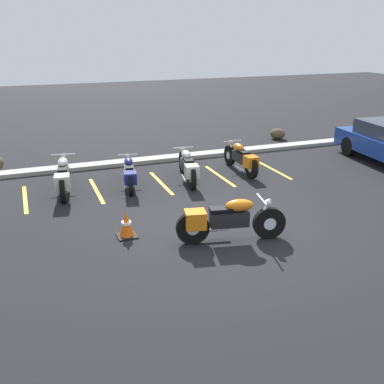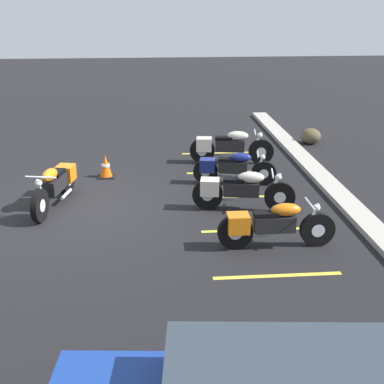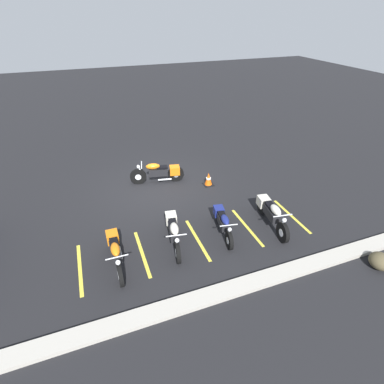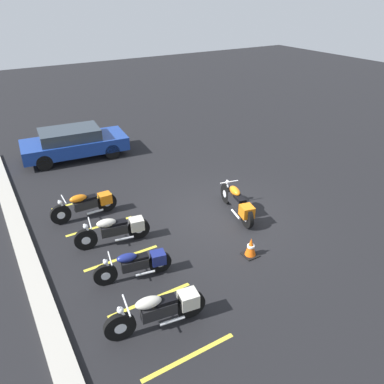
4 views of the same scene
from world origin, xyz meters
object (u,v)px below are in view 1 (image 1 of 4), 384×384
Objects in this scene: motorcycle_orange_featured at (226,220)px; parked_bike_1 at (129,173)px; parked_bike_0 at (63,176)px; landscape_rock_1 at (278,134)px; traffic_cone at (126,225)px; parked_bike_3 at (242,158)px; parked_bike_2 at (188,167)px.

parked_bike_1 is (-1.04, 3.92, -0.06)m from motorcycle_orange_featured.
parked_bike_1 is at bearing -87.92° from parked_bike_0.
traffic_cone is (-7.60, -6.64, 0.05)m from landscape_rock_1.
parked_bike_1 is at bearing 116.87° from motorcycle_orange_featured.
parked_bike_3 is (3.48, 0.18, 0.03)m from parked_bike_1.
parked_bike_3 is at bearing -71.76° from parked_bike_2.
motorcycle_orange_featured reaches higher than parked_bike_0.
parked_bike_1 is 1.65m from parked_bike_2.
motorcycle_orange_featured is 1.00× the size of parked_bike_0.
parked_bike_0 is 9.20m from landscape_rock_1.
landscape_rock_1 is at bearing -59.74° from parked_bike_0.
parked_bike_0 reaches higher than traffic_cone.
parked_bike_2 is at bearing 92.97° from motorcycle_orange_featured.
traffic_cone is (-1.82, 0.93, -0.21)m from motorcycle_orange_featured.
parked_bike_1 is at bearing 96.70° from parked_bike_2.
parked_bike_1 is 3.28× the size of landscape_rock_1.
landscape_rock_1 is at bearing -43.44° from parked_bike_3.
parked_bike_2 is 3.57× the size of landscape_rock_1.
parked_bike_0 is at bearing -157.83° from landscape_rock_1.
motorcycle_orange_featured is at bearing 149.81° from parked_bike_3.
motorcycle_orange_featured reaches higher than parked_bike_3.
landscape_rock_1 is (5.78, 7.57, -0.27)m from motorcycle_orange_featured.
parked_bike_3 is at bearing -81.87° from parked_bike_0.
landscape_rock_1 is at bearing -51.25° from parked_bike_1.
parked_bike_3 is (2.43, 4.10, -0.03)m from motorcycle_orange_featured.
parked_bike_0 reaches higher than parked_bike_1.
parked_bike_3 is at bearing -133.94° from landscape_rock_1.
parked_bike_0 is at bearing 94.57° from parked_bike_1.
parked_bike_1 is at bearing 75.36° from traffic_cone.
motorcycle_orange_featured is at bearing -127.35° from landscape_rock_1.
parked_bike_1 is 3.48m from parked_bike_3.
parked_bike_1 is at bearing 93.52° from parked_bike_3.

